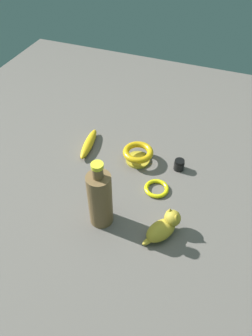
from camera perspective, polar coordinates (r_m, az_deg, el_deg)
The scene contains 7 objects.
ground at distance 1.25m, azimuth 0.00°, elevation -1.71°, with size 2.00×2.00×0.00m, color #5B5651.
bowl at distance 1.29m, azimuth 2.14°, elevation 2.52°, with size 0.12×0.12×0.06m.
nail_polish_jar at distance 1.28m, azimuth 9.36°, elevation 0.58°, with size 0.04×0.04×0.05m.
bangle at distance 1.21m, azimuth 5.41°, elevation -3.63°, with size 0.09×0.09×0.02m, color yellow.
bottle_tall at distance 1.04m, azimuth -4.61°, elevation -5.38°, with size 0.08×0.08×0.26m.
banana at distance 1.38m, azimuth -6.59°, elevation 4.29°, with size 0.19×0.04×0.04m, color gold.
cat_figurine at distance 1.06m, azimuth 6.74°, elevation -10.24°, with size 0.11×0.14×0.09m.
Camera 1 is at (0.31, -0.81, 0.90)m, focal length 34.53 mm.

